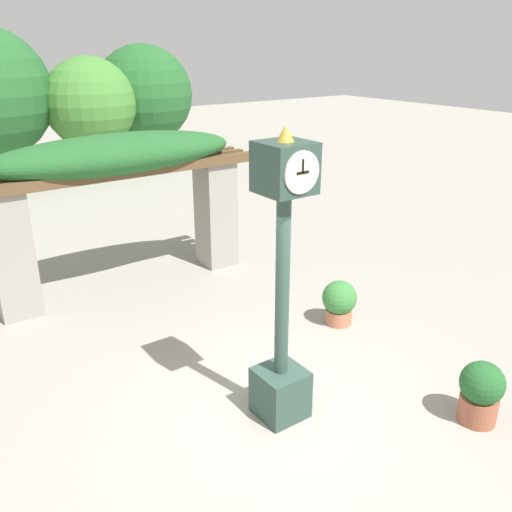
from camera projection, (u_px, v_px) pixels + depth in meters
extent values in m
plane|color=gray|center=(282.00, 416.00, 6.49)|extent=(60.00, 60.00, 0.00)
cube|color=#2D473D|center=(280.00, 392.00, 6.43)|extent=(0.54, 0.54, 0.60)
cylinder|color=#2D473D|center=(282.00, 289.00, 5.93)|extent=(0.16, 0.16, 2.10)
cylinder|color=gold|center=(284.00, 195.00, 5.53)|extent=(0.25, 0.25, 0.04)
cube|color=#2D473D|center=(285.00, 168.00, 5.43)|extent=(0.52, 0.52, 0.52)
cylinder|color=beige|center=(302.00, 172.00, 5.23)|extent=(0.42, 0.02, 0.42)
cylinder|color=beige|center=(269.00, 163.00, 5.64)|extent=(0.42, 0.02, 0.42)
cube|color=black|center=(303.00, 173.00, 5.22)|extent=(0.15, 0.01, 0.02)
cube|color=black|center=(303.00, 166.00, 5.19)|extent=(0.02, 0.01, 0.14)
cone|color=gold|center=(285.00, 133.00, 5.31)|extent=(0.18, 0.18, 0.16)
cube|color=gray|center=(11.00, 255.00, 8.56)|extent=(0.63, 0.63, 2.07)
cube|color=gray|center=(216.00, 214.00, 10.60)|extent=(0.63, 0.63, 2.07)
cube|color=brown|center=(126.00, 173.00, 8.93)|extent=(5.02, 0.14, 0.17)
cube|color=brown|center=(118.00, 170.00, 9.17)|extent=(5.02, 0.14, 0.17)
cube|color=brown|center=(111.00, 167.00, 9.41)|extent=(5.02, 0.14, 0.17)
ellipsoid|color=#235B28|center=(117.00, 155.00, 9.07)|extent=(4.30, 1.23, 0.70)
cylinder|color=#B26B4C|center=(338.00, 316.00, 8.59)|extent=(0.42, 0.42, 0.24)
sphere|color=#387A38|center=(339.00, 298.00, 8.47)|extent=(0.54, 0.54, 0.54)
cylinder|color=#9E563D|center=(478.00, 408.00, 6.36)|extent=(0.44, 0.44, 0.33)
sphere|color=#235B28|center=(482.00, 383.00, 6.23)|extent=(0.51, 0.51, 0.51)
cylinder|color=brown|center=(96.00, 154.00, 18.21)|extent=(0.28, 0.28, 1.28)
sphere|color=#427F33|center=(90.00, 103.00, 17.60)|extent=(2.95, 2.95, 2.95)
cylinder|color=brown|center=(148.00, 145.00, 20.05)|extent=(0.28, 0.28, 1.20)
sphere|color=#235B28|center=(144.00, 95.00, 19.38)|extent=(3.45, 3.45, 3.45)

